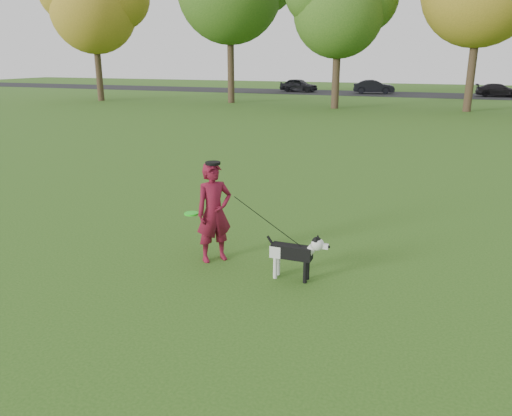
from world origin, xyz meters
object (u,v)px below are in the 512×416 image
at_px(car_mid, 374,87).
at_px(car_right, 499,90).
at_px(man, 214,212).
at_px(car_left, 299,85).
at_px(dog, 296,251).

relative_size(car_mid, car_right, 1.00).
relative_size(man, car_mid, 0.45).
bearing_deg(man, car_right, 32.96).
xyz_separation_m(car_mid, car_right, (10.30, 0.00, -0.07)).
xyz_separation_m(car_left, car_mid, (7.07, 0.00, -0.01)).
bearing_deg(car_mid, car_right, -100.42).
distance_m(man, car_right, 40.82).
bearing_deg(man, car_left, 57.30).
distance_m(dog, car_mid, 40.74).
bearing_deg(car_right, dog, 171.21).
bearing_deg(car_mid, car_left, 79.58).
xyz_separation_m(man, car_left, (-10.33, 40.21, -0.19)).
distance_m(car_mid, car_right, 10.30).
height_order(man, car_left, man).
bearing_deg(car_left, car_right, -80.92).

